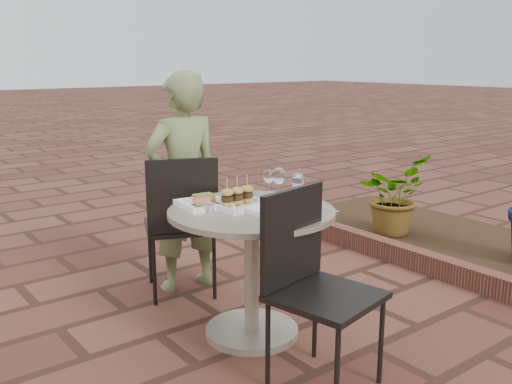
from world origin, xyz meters
TOP-DOWN VIEW (x-y plane):
  - ground at (0.00, 0.00)m, footprint 60.00×60.00m
  - cafe_table at (0.01, 0.11)m, footprint 0.90×0.90m
  - chair_far at (-0.02, 0.80)m, footprint 0.58×0.58m
  - chair_near at (-0.05, -0.42)m, footprint 0.52×0.52m
  - diner at (0.07, 0.93)m, footprint 0.55×0.38m
  - plate_salmon at (-0.16, 0.31)m, footprint 0.27×0.27m
  - plate_sliders at (-0.03, 0.19)m, footprint 0.28×0.28m
  - plate_tuna at (0.05, -0.07)m, footprint 0.25×0.25m
  - wine_glass_right at (0.29, 0.05)m, footprint 0.07×0.07m
  - wine_glass_mid at (0.27, 0.19)m, footprint 0.08×0.08m
  - wine_glass_far at (0.29, 0.31)m, footprint 0.07×0.07m
  - steel_ramekin at (-0.20, 0.20)m, footprint 0.07×0.07m
  - cutlery_set at (0.31, -0.14)m, footprint 0.10×0.20m
  - planter_curb at (1.60, 0.30)m, footprint 0.12×3.00m
  - mulch_bed at (2.30, 0.30)m, footprint 1.30×3.00m
  - potted_plant_a at (2.02, 0.77)m, footprint 0.73×0.68m

SIDE VIEW (x-z plane):
  - ground at x=0.00m, z-range 0.00..0.00m
  - mulch_bed at x=2.30m, z-range 0.00..0.06m
  - planter_curb at x=1.60m, z-range 0.00..0.15m
  - potted_plant_a at x=2.02m, z-range 0.06..0.73m
  - cafe_table at x=0.01m, z-range 0.12..0.85m
  - chair_far at x=-0.02m, z-range 0.08..1.01m
  - chair_near at x=-0.05m, z-range 0.08..1.01m
  - diner at x=0.07m, z-range 0.00..1.45m
  - cutlery_set at x=0.31m, z-range 0.73..0.73m
  - plate_tuna at x=0.05m, z-range 0.73..0.76m
  - plate_salmon at x=-0.16m, z-range 0.72..0.78m
  - steel_ramekin at x=-0.20m, z-range 0.73..0.77m
  - plate_sliders at x=-0.03m, z-range 0.68..0.85m
  - wine_glass_far at x=0.29m, z-range 0.76..0.92m
  - wine_glass_right at x=0.29m, z-range 0.77..0.94m
  - wine_glass_mid at x=0.27m, z-range 0.77..0.96m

